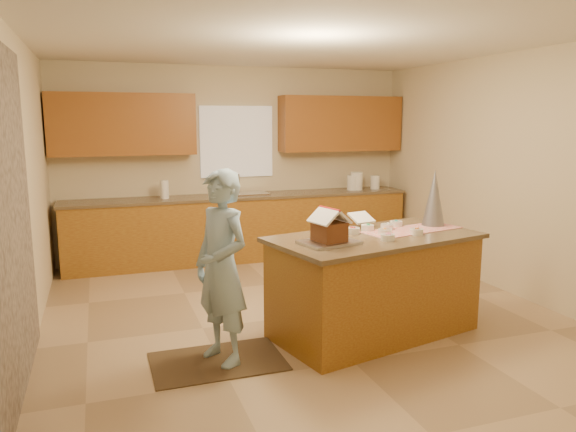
# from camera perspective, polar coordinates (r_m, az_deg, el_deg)

# --- Properties ---
(floor) EXTENTS (5.50, 5.50, 0.00)m
(floor) POSITION_cam_1_polar(r_m,az_deg,el_deg) (5.66, 1.65, -10.31)
(floor) COLOR tan
(floor) RESTS_ON ground
(ceiling) EXTENTS (5.50, 5.50, 0.00)m
(ceiling) POSITION_cam_1_polar(r_m,az_deg,el_deg) (5.36, 1.80, 17.91)
(ceiling) COLOR silver
(ceiling) RESTS_ON floor
(wall_back) EXTENTS (5.50, 5.50, 0.00)m
(wall_back) POSITION_cam_1_polar(r_m,az_deg,el_deg) (7.96, -5.38, 5.54)
(wall_back) COLOR beige
(wall_back) RESTS_ON floor
(wall_front) EXTENTS (5.50, 5.50, 0.00)m
(wall_front) POSITION_cam_1_polar(r_m,az_deg,el_deg) (2.97, 21.00, -2.56)
(wall_front) COLOR beige
(wall_front) RESTS_ON floor
(wall_left) EXTENTS (5.50, 5.50, 0.00)m
(wall_left) POSITION_cam_1_polar(r_m,az_deg,el_deg) (5.03, -25.97, 2.00)
(wall_left) COLOR beige
(wall_left) RESTS_ON floor
(wall_right) EXTENTS (5.50, 5.50, 0.00)m
(wall_right) POSITION_cam_1_polar(r_m,az_deg,el_deg) (6.65, 22.34, 3.97)
(wall_right) COLOR beige
(wall_right) RESTS_ON floor
(stone_accent) EXTENTS (0.00, 2.50, 2.50)m
(stone_accent) POSITION_cam_1_polar(r_m,az_deg,el_deg) (4.26, -26.81, -0.71)
(stone_accent) COLOR gray
(stone_accent) RESTS_ON wall_left
(window_curtain) EXTENTS (1.05, 0.03, 1.00)m
(window_curtain) POSITION_cam_1_polar(r_m,az_deg,el_deg) (7.91, -5.37, 7.69)
(window_curtain) COLOR white
(window_curtain) RESTS_ON wall_back
(back_counter_base) EXTENTS (4.80, 0.60, 0.88)m
(back_counter_base) POSITION_cam_1_polar(r_m,az_deg,el_deg) (7.79, -4.74, -1.30)
(back_counter_base) COLOR olive
(back_counter_base) RESTS_ON floor
(back_counter_top) EXTENTS (4.85, 0.63, 0.04)m
(back_counter_top) POSITION_cam_1_polar(r_m,az_deg,el_deg) (7.72, -4.79, 2.05)
(back_counter_top) COLOR brown
(back_counter_top) RESTS_ON back_counter_base
(upper_cabinet_left) EXTENTS (1.85, 0.35, 0.80)m
(upper_cabinet_left) POSITION_cam_1_polar(r_m,az_deg,el_deg) (7.53, -16.78, 9.10)
(upper_cabinet_left) COLOR #905A1F
(upper_cabinet_left) RESTS_ON wall_back
(upper_cabinet_right) EXTENTS (1.85, 0.35, 0.80)m
(upper_cabinet_right) POSITION_cam_1_polar(r_m,az_deg,el_deg) (8.28, 5.49, 9.52)
(upper_cabinet_right) COLOR #905A1F
(upper_cabinet_right) RESTS_ON wall_back
(sink) EXTENTS (0.70, 0.45, 0.12)m
(sink) POSITION_cam_1_polar(r_m,az_deg,el_deg) (7.72, -4.79, 1.97)
(sink) COLOR silver
(sink) RESTS_ON back_counter_top
(faucet) EXTENTS (0.03, 0.03, 0.28)m
(faucet) POSITION_cam_1_polar(r_m,az_deg,el_deg) (7.87, -5.14, 3.37)
(faucet) COLOR silver
(faucet) RESTS_ON back_counter_top
(island_base) EXTENTS (1.97, 1.29, 0.89)m
(island_base) POSITION_cam_1_polar(r_m,az_deg,el_deg) (5.14, 8.91, -7.29)
(island_base) COLOR olive
(island_base) RESTS_ON floor
(island_top) EXTENTS (2.07, 1.39, 0.04)m
(island_top) POSITION_cam_1_polar(r_m,az_deg,el_deg) (5.03, 9.06, -2.23)
(island_top) COLOR brown
(island_top) RESTS_ON island_base
(table_runner) EXTENTS (1.06, 0.58, 0.01)m
(table_runner) POSITION_cam_1_polar(r_m,az_deg,el_deg) (5.33, 12.75, -1.41)
(table_runner) COLOR #B3150C
(table_runner) RESTS_ON island_top
(baking_tray) EXTENTS (0.53, 0.44, 0.03)m
(baking_tray) POSITION_cam_1_polar(r_m,az_deg,el_deg) (4.64, 4.29, -2.74)
(baking_tray) COLOR silver
(baking_tray) RESTS_ON island_top
(cookbook) EXTENTS (0.26, 0.22, 0.10)m
(cookbook) POSITION_cam_1_polar(r_m,az_deg,el_deg) (5.39, 7.63, -0.17)
(cookbook) COLOR white
(cookbook) RESTS_ON island_top
(tinsel_tree) EXTENTS (0.27, 0.27, 0.56)m
(tinsel_tree) POSITION_cam_1_polar(r_m,az_deg,el_deg) (5.55, 14.94, 1.83)
(tinsel_tree) COLOR #B7B8C5
(tinsel_tree) RESTS_ON island_top
(rug) EXTENTS (1.07, 0.70, 0.01)m
(rug) POSITION_cam_1_polar(r_m,az_deg,el_deg) (4.69, -7.32, -14.75)
(rug) COLOR black
(rug) RESTS_ON floor
(boy) EXTENTS (0.58, 0.68, 1.57)m
(boy) POSITION_cam_1_polar(r_m,az_deg,el_deg) (4.43, -6.91, -5.32)
(boy) COLOR #93B8D1
(boy) RESTS_ON rug
(canister_a) EXTENTS (0.16, 0.16, 0.22)m
(canister_a) POSITION_cam_1_polar(r_m,az_deg,el_deg) (8.29, 6.71, 3.48)
(canister_a) COLOR white
(canister_a) RESTS_ON back_counter_top
(canister_b) EXTENTS (0.18, 0.18, 0.26)m
(canister_b) POSITION_cam_1_polar(r_m,az_deg,el_deg) (8.31, 7.13, 3.63)
(canister_b) COLOR white
(canister_b) RESTS_ON back_counter_top
(canister_c) EXTENTS (0.14, 0.14, 0.20)m
(canister_c) POSITION_cam_1_polar(r_m,az_deg,el_deg) (8.46, 9.04, 3.49)
(canister_c) COLOR white
(canister_c) RESTS_ON back_counter_top
(paper_towel) EXTENTS (0.11, 0.11, 0.24)m
(paper_towel) POSITION_cam_1_polar(r_m,az_deg,el_deg) (7.51, -12.72, 2.71)
(paper_towel) COLOR white
(paper_towel) RESTS_ON back_counter_top
(gingerbread_house) EXTENTS (0.33, 0.34, 0.28)m
(gingerbread_house) POSITION_cam_1_polar(r_m,az_deg,el_deg) (4.62, 4.31, -1.30)
(gingerbread_house) COLOR brown
(gingerbread_house) RESTS_ON baking_tray
(candy_bowls) EXTENTS (0.81, 0.65, 0.06)m
(candy_bowls) POSITION_cam_1_polar(r_m,az_deg,el_deg) (5.13, 9.37, -1.44)
(candy_bowls) COLOR #CA6923
(candy_bowls) RESTS_ON island_top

